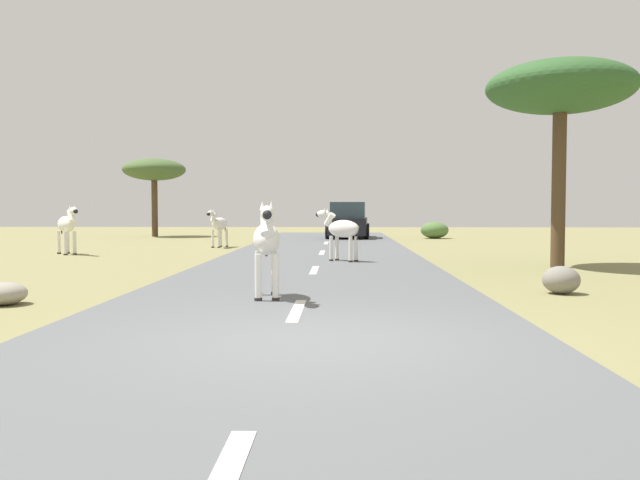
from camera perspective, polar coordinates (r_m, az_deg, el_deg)
The scene contains 13 objects.
ground_plane at distance 7.26m, azimuth -0.44°, elevation -9.00°, with size 90.00×90.00×0.00m, color olive.
road at distance 7.28m, azimuth -3.09°, elevation -8.78°, with size 6.00×64.00×0.05m, color #56595B.
lane_markings at distance 6.30m, azimuth -3.89°, elevation -10.34°, with size 0.16×56.00×0.01m.
zebra_0 at distance 10.40m, azimuth -4.67°, elevation -0.06°, with size 0.56×1.63×1.54m.
zebra_1 at distance 22.53m, azimuth -21.16°, elevation 1.23°, with size 1.25×1.44×1.60m.
zebra_2 at distance 25.18m, azimuth -8.82°, elevation 1.35°, with size 0.68×1.52×1.47m.
zebra_3 at distance 17.77m, azimuth 1.85°, elevation 0.93°, with size 1.33×1.10×1.45m.
car_0 at distance 31.99m, azimuth 2.48°, elevation 1.62°, with size 2.20×4.43×1.74m.
tree_1 at distance 35.76m, azimuth -14.24°, elevation 5.89°, with size 3.28×3.28×4.11m.
tree_3 at distance 17.69m, azimuth 20.20°, elevation 12.17°, with size 3.65×3.65×5.13m.
bush_0 at distance 32.86m, azimuth 9.95°, elevation 0.85°, with size 1.37×1.24×0.82m, color #4C7038.
rock_0 at distance 11.18m, azimuth -25.79°, elevation -4.23°, with size 0.66×0.71×0.35m, color gray.
rock_1 at distance 12.12m, azimuth 20.27°, elevation -3.28°, with size 0.64×0.60×0.48m, color gray.
Camera 1 is at (0.29, -7.10, 1.48)m, focal length 36.74 mm.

